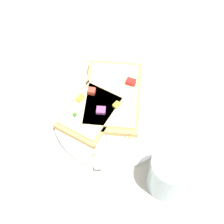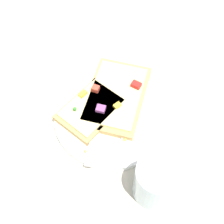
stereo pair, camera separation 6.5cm
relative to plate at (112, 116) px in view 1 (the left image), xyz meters
The scene contains 8 objects.
ground_plane 0.01m from the plate, ahead, with size 4.00×4.00×0.00m, color #BCB29E.
plate is the anchor object (origin of this frame).
fork 0.04m from the plate, 95.25° to the right, with size 0.20×0.06×0.01m.
knife 0.06m from the plate, 142.16° to the left, with size 0.20×0.06×0.01m.
pizza_slice_main 0.05m from the plate, 11.71° to the right, with size 0.23×0.18×0.03m.
pizza_slice_corner 0.05m from the plate, 79.02° to the left, with size 0.18×0.17×0.03m.
crumb_scatter 0.04m from the plate, behind, with size 0.09×0.09×0.01m.
drinking_glass 0.19m from the plate, 155.85° to the right, with size 0.08×0.08×0.10m.
Camera 1 is at (-0.37, 0.07, 0.60)m, focal length 50.00 mm.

